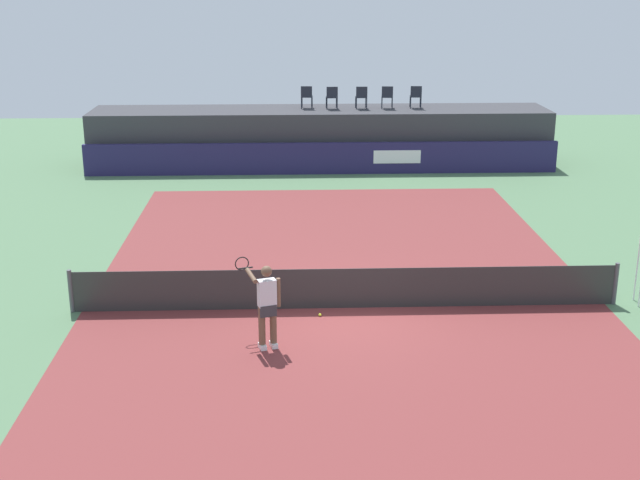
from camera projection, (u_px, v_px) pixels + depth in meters
The scene contains 14 objects.
ground_plane at pixel (338, 264), 22.02m from camera, with size 48.00×48.00×0.00m, color #4C704C.
court_inner at pixel (346, 308), 19.16m from camera, with size 12.00×22.00×0.00m, color maroon.
sponsor_wall at pixel (323, 158), 31.83m from camera, with size 18.00×0.22×1.20m.
spectator_platform at pixel (320, 137), 33.40m from camera, with size 18.00×2.80×2.20m, color #38383D.
spectator_chair_far_left at pixel (307, 96), 33.08m from camera, with size 0.48×0.48×0.89m.
spectator_chair_left at pixel (332, 96), 32.93m from camera, with size 0.45×0.45×0.89m.
spectator_chair_center at pixel (361, 96), 32.97m from camera, with size 0.44×0.44×0.89m.
spectator_chair_right at pixel (387, 96), 33.04m from camera, with size 0.48×0.48×0.89m.
spectator_chair_far_right at pixel (416, 96), 33.13m from camera, with size 0.47×0.47×0.89m.
tennis_net at pixel (346, 288), 19.02m from camera, with size 12.40×0.02×0.95m, color #2D2D2D.
net_post_near at pixel (71, 291), 18.78m from camera, with size 0.10×0.10×1.00m, color #4C4C51.
net_post_far at pixel (615, 284), 19.23m from camera, with size 0.10×0.10×1.00m, color #4C4C51.
tennis_player at pixel (266, 304), 16.85m from camera, with size 0.95×1.09×1.77m.
tennis_ball at pixel (320, 315), 18.67m from camera, with size 0.07×0.07×0.07m, color #D8EA33.
Camera 1 is at (-1.28, -17.75, 7.28)m, focal length 47.05 mm.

